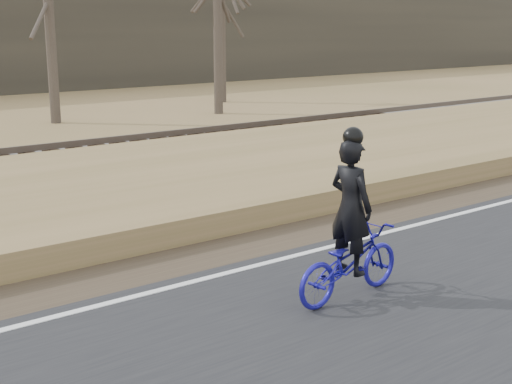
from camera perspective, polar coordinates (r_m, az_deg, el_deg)
cyclist at (r=9.33m, az=7.49°, el=-4.21°), size 1.88×0.78×2.26m
bare_tree_center at (r=26.72m, az=-16.28°, el=14.26°), size 0.36×0.36×8.38m
bare_tree_right at (r=28.45m, az=-3.10°, el=14.50°), size 0.36×0.36×8.19m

